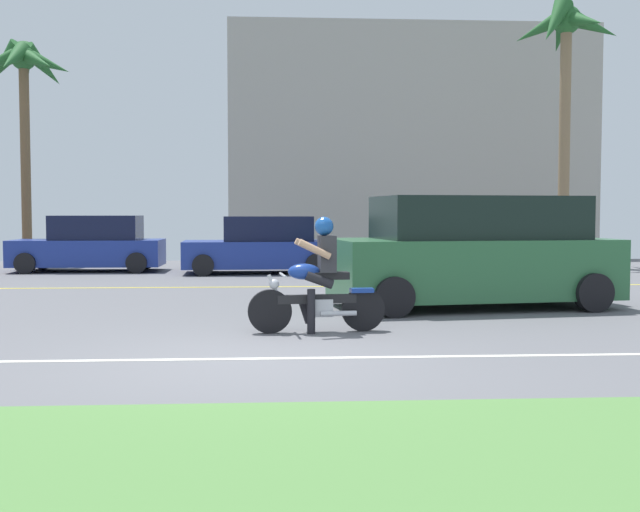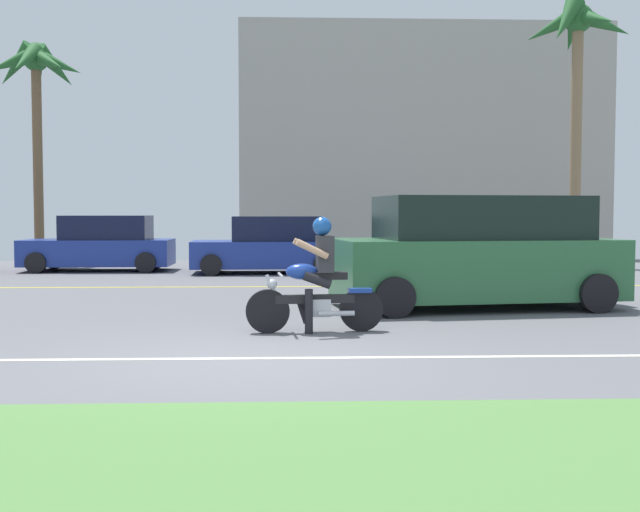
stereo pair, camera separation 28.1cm
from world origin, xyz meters
name	(u,v)px [view 1 (the left image)]	position (x,y,z in m)	size (l,w,h in m)	color
ground	(258,323)	(0.00, 3.00, -0.02)	(56.00, 30.00, 0.04)	slate
grass_median	(238,487)	(0.00, -4.10, 0.03)	(56.00, 3.80, 0.06)	#548442
lane_line_near	(254,359)	(0.00, 0.06, 0.00)	(50.40, 0.12, 0.01)	silver
lane_line_far	(262,287)	(0.00, 8.47, 0.00)	(50.40, 0.12, 0.01)	yellow
motorcyclist	(318,284)	(0.83, 1.95, 0.66)	(1.88, 0.61, 1.57)	black
suv_nearby	(474,253)	(3.67, 4.60, 0.93)	(5.04, 2.77, 1.90)	#2D663D
parked_car_1	(91,245)	(-4.78, 13.35, 0.72)	(4.05, 1.84, 1.54)	navy
parked_car_2	(262,247)	(-0.05, 12.41, 0.71)	(4.08, 2.06, 1.52)	navy
parked_car_3	(482,249)	(5.57, 11.07, 0.70)	(4.22, 1.96, 1.48)	silver
palm_tree_0	(24,75)	(-7.31, 16.08, 5.81)	(3.02, 2.97, 6.92)	brown
palm_tree_1	(566,47)	(9.10, 14.82, 6.60)	(3.21, 3.22, 8.05)	#846B4C
building_far	(408,145)	(5.38, 21.00, 4.19)	(13.35, 4.00, 8.39)	#A8A399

